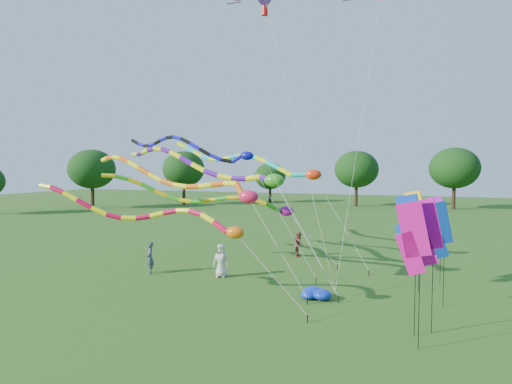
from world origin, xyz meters
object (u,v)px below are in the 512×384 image
(blue_nylon_heap, at_px, (312,292))
(person_a, at_px, (221,261))
(tube_kite_orange, at_px, (184,180))
(tube_kite_red, at_px, (161,216))
(person_c, at_px, (299,244))
(person_b, at_px, (150,258))

(blue_nylon_heap, xyz_separation_m, person_a, (-5.49, 1.79, 0.69))
(tube_kite_orange, bearing_deg, person_a, 27.72)
(tube_kite_red, bearing_deg, person_a, 83.72)
(person_a, distance_m, person_c, 7.27)
(tube_kite_red, distance_m, person_a, 6.13)
(tube_kite_red, relative_size, person_a, 6.62)
(tube_kite_orange, xyz_separation_m, person_c, (4.66, 7.09, -4.49))
(tube_kite_orange, bearing_deg, person_b, -150.52)
(person_a, xyz_separation_m, person_c, (2.61, 6.79, -0.08))
(blue_nylon_heap, distance_m, person_c, 9.07)
(tube_kite_orange, distance_m, person_b, 4.89)
(blue_nylon_heap, xyz_separation_m, person_b, (-9.60, 1.12, 0.68))
(person_c, bearing_deg, tube_kite_red, 157.67)
(person_c, bearing_deg, tube_kite_orange, 137.94)
(tube_kite_red, height_order, tube_kite_orange, tube_kite_orange)
(tube_kite_red, distance_m, person_b, 6.73)
(tube_kite_orange, height_order, blue_nylon_heap, tube_kite_orange)
(blue_nylon_heap, height_order, person_a, person_a)
(blue_nylon_heap, xyz_separation_m, person_c, (-2.88, 8.58, 0.61))
(person_a, xyz_separation_m, person_b, (-4.11, -0.67, -0.01))
(person_b, relative_size, person_c, 1.09)
(person_c, bearing_deg, person_a, 150.26)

